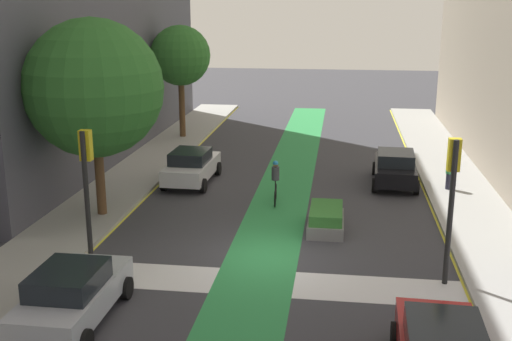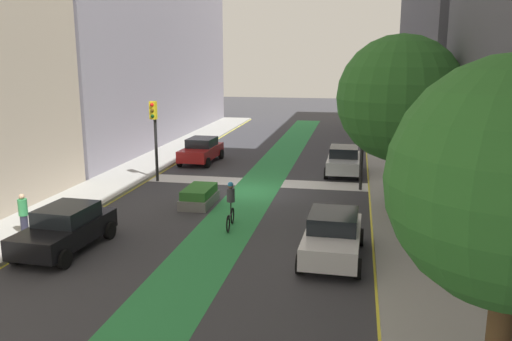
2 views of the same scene
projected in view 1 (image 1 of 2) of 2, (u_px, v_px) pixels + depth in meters
ground_plane at (269, 257)px, 20.65m from camera, size 120.00×120.00×0.00m
bike_lane_paint at (262, 256)px, 20.68m from camera, size 2.40×60.00×0.01m
crosswalk_band at (261, 283)px, 18.74m from camera, size 12.00×1.80×0.01m
sidewalk_left at (53, 243)px, 21.61m from camera, size 3.00×60.00×0.15m
curb_stripe_left at (95, 247)px, 21.43m from camera, size 0.16×60.00×0.01m
sidewalk_right at (506, 267)px, 19.65m from camera, size 3.00×60.00×0.15m
curb_stripe_right at (457, 267)px, 19.86m from camera, size 0.16×60.00×0.01m
traffic_signal_near_right at (452, 184)px, 18.01m from camera, size 0.35×0.52×4.38m
traffic_signal_near_left at (87, 172)px, 19.30m from camera, size 0.35×0.52×4.35m
car_silver_left_near at (72, 294)px, 16.21m from camera, size 2.03×4.21×1.57m
car_black_right_far at (395, 168)px, 28.63m from camera, size 2.19×4.28×1.57m
car_white_left_far at (192, 166)px, 28.89m from camera, size 2.12×4.25×1.57m
cyclist_in_lane at (275, 181)px, 25.86m from camera, size 0.32×1.73×1.86m
pedestrian_sidewalk_right_a at (450, 172)px, 27.41m from camera, size 0.34×0.34×1.55m
street_tree_near at (94, 88)px, 23.16m from camera, size 5.15×5.15×7.47m
street_tree_far at (180, 56)px, 37.19m from camera, size 3.57×3.57×6.68m
median_planter at (326, 219)px, 23.01m from camera, size 1.30×2.45×0.85m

